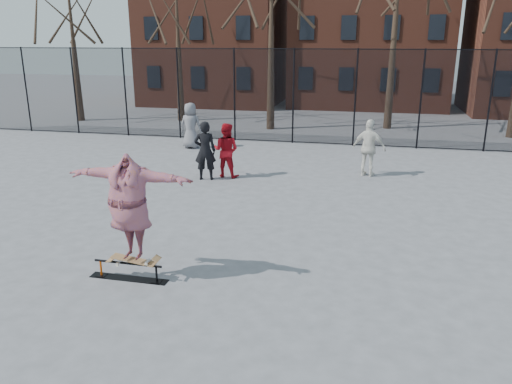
% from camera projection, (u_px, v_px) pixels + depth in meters
% --- Properties ---
extents(ground, '(100.00, 100.00, 0.00)m').
position_uv_depth(ground, '(258.00, 279.00, 9.40)').
color(ground, '#5D5E62').
extents(skate_rail, '(1.54, 0.23, 0.34)m').
position_uv_depth(skate_rail, '(128.00, 272.00, 9.39)').
color(skate_rail, black).
rests_on(skate_rail, ground).
extents(skateboard, '(0.92, 0.22, 0.11)m').
position_uv_depth(skateboard, '(134.00, 260.00, 9.29)').
color(skateboard, '#99633D').
rests_on(skateboard, skate_rail).
extents(skater, '(2.43, 0.72, 1.96)m').
position_uv_depth(skater, '(130.00, 208.00, 8.98)').
color(skater, '#5D3990').
rests_on(skater, skateboard).
extents(bystander_grey, '(0.95, 0.65, 1.88)m').
position_uv_depth(bystander_grey, '(191.00, 126.00, 20.49)').
color(bystander_grey, slate).
rests_on(bystander_grey, ground).
extents(bystander_black, '(0.78, 0.60, 1.89)m').
position_uv_depth(bystander_black, '(205.00, 151.00, 15.86)').
color(bystander_black, black).
rests_on(bystander_black, ground).
extents(bystander_red, '(0.93, 0.77, 1.77)m').
position_uv_depth(bystander_red, '(226.00, 150.00, 16.20)').
color(bystander_red, '#A60E18').
rests_on(bystander_red, ground).
extents(bystander_white, '(1.19, 0.76, 1.88)m').
position_uv_depth(bystander_white, '(369.00, 148.00, 16.26)').
color(bystander_white, silver).
rests_on(bystander_white, ground).
extents(fence, '(34.03, 0.07, 4.00)m').
position_uv_depth(fence, '(326.00, 96.00, 20.91)').
color(fence, black).
rests_on(fence, ground).
extents(rowhouses, '(29.00, 7.00, 13.00)m').
position_uv_depth(rowhouses, '(359.00, 11.00, 31.69)').
color(rowhouses, brown).
rests_on(rowhouses, ground).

